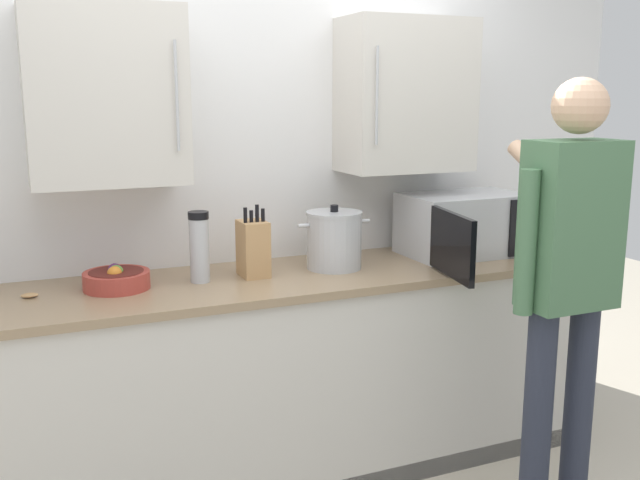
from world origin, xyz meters
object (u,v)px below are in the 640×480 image
at_px(knife_block, 253,248).
at_px(person_figure, 566,270).
at_px(microwave_oven, 460,225).
at_px(thermos_flask, 199,247).
at_px(wooden_spoon, 10,297).
at_px(stock_pot, 334,240).
at_px(fruit_bowl, 116,279).

bearing_deg(knife_block, person_figure, -41.42).
bearing_deg(microwave_oven, person_figure, -96.45).
height_order(knife_block, thermos_flask, knife_block).
height_order(wooden_spoon, thermos_flask, thermos_flask).
xyz_separation_m(knife_block, stock_pot, (0.37, -0.01, 0.01)).
bearing_deg(fruit_bowl, stock_pot, -1.55).
relative_size(stock_pot, thermos_flask, 1.17).
relative_size(wooden_spoon, person_figure, 0.13).
relative_size(microwave_oven, wooden_spoon, 3.51).
bearing_deg(knife_block, microwave_oven, -0.14).
height_order(fruit_bowl, thermos_flask, thermos_flask).
height_order(knife_block, wooden_spoon, knife_block).
bearing_deg(fruit_bowl, thermos_flask, -4.12).
bearing_deg(fruit_bowl, wooden_spoon, 179.00).
height_order(knife_block, person_figure, person_figure).
height_order(wooden_spoon, person_figure, person_figure).
distance_m(thermos_flask, person_figure, 1.44).
bearing_deg(wooden_spoon, knife_block, -1.38).
bearing_deg(person_figure, microwave_oven, 83.55).
bearing_deg(microwave_oven, stock_pot, -179.43).
height_order(microwave_oven, knife_block, knife_block).
xyz_separation_m(knife_block, person_figure, (0.95, -0.83, 0.00)).
bearing_deg(wooden_spoon, fruit_bowl, -1.00).
distance_m(fruit_bowl, stock_pot, 0.95).
bearing_deg(thermos_flask, wooden_spoon, 177.57).
relative_size(microwave_oven, fruit_bowl, 2.98).
distance_m(microwave_oven, wooden_spoon, 2.00).
bearing_deg(stock_pot, knife_block, 178.60).
height_order(stock_pot, person_figure, person_figure).
relative_size(fruit_bowl, thermos_flask, 0.89).
distance_m(microwave_oven, person_figure, 0.84).
bearing_deg(stock_pot, microwave_oven, 0.57).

